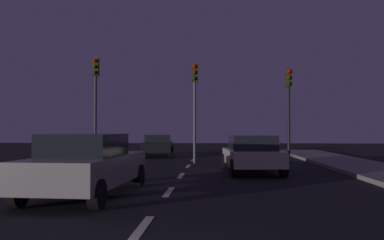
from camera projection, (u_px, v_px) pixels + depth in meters
ground_plane at (171, 189)px, 11.07m from camera, size 80.00×80.00×0.00m
lane_stripe_second at (143, 227)px, 6.68m from camera, size 0.16×1.60×0.01m
lane_stripe_third at (169, 192)px, 10.47m from camera, size 0.16×1.60×0.01m
lane_stripe_fourth at (181, 175)px, 14.26m from camera, size 0.16×1.60×0.01m
lane_stripe_fifth at (188, 166)px, 18.05m from camera, size 0.16×1.60×0.01m
lane_stripe_sixth at (193, 160)px, 21.85m from camera, size 0.16×1.60×0.01m
traffic_signal_left at (95, 90)px, 20.09m from camera, size 0.32×0.38×5.30m
traffic_signal_center at (195, 93)px, 19.79m from camera, size 0.32×0.38×4.97m
traffic_signal_right at (289, 97)px, 19.51m from camera, size 0.32×0.38×4.67m
car_stopped_ahead at (252, 154)px, 15.21m from camera, size 2.22×4.19×1.44m
car_adjacent_lane at (87, 164)px, 9.83m from camera, size 2.17×4.62×1.54m
car_oncoming_far at (158, 145)px, 25.27m from camera, size 2.20×4.63×1.35m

